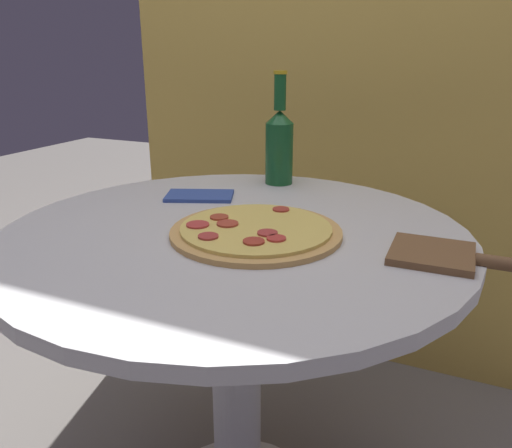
# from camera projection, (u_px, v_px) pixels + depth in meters

# --- Properties ---
(table) EXTENTS (0.87, 0.87, 0.69)m
(table) POSITION_uv_depth(u_px,v_px,m) (235.00, 306.00, 0.99)
(table) COLOR silver
(table) RESTS_ON ground_plane
(fence_panel) EXTENTS (1.44, 0.04, 1.83)m
(fence_panel) POSITION_uv_depth(u_px,v_px,m) (344.00, 84.00, 1.52)
(fence_panel) COLOR gold
(fence_panel) RESTS_ON ground_plane
(pizza) EXTENTS (0.31, 0.31, 0.02)m
(pizza) POSITION_uv_depth(u_px,v_px,m) (256.00, 230.00, 0.90)
(pizza) COLOR tan
(pizza) RESTS_ON table
(beer_bottle) EXTENTS (0.07, 0.07, 0.27)m
(beer_bottle) POSITION_uv_depth(u_px,v_px,m) (279.00, 143.00, 1.22)
(beer_bottle) COLOR #195628
(beer_bottle) RESTS_ON table
(pizza_paddle) EXTENTS (0.27, 0.13, 0.02)m
(pizza_paddle) POSITION_uv_depth(u_px,v_px,m) (455.00, 257.00, 0.79)
(pizza_paddle) COLOR brown
(pizza_paddle) RESTS_ON table
(napkin) EXTENTS (0.17, 0.14, 0.01)m
(napkin) POSITION_uv_depth(u_px,v_px,m) (200.00, 196.00, 1.13)
(napkin) COLOR #334C99
(napkin) RESTS_ON table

